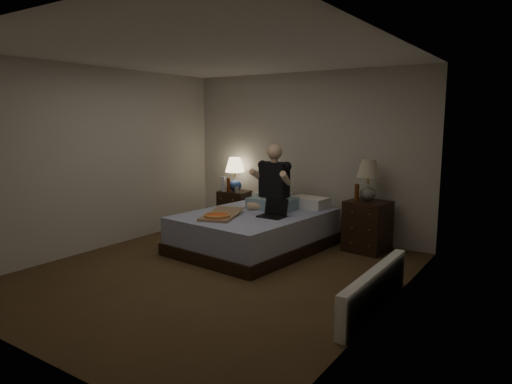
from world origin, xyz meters
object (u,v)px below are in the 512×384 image
Objects in this scene: pizza_box at (217,216)px; nightstand_right at (367,226)px; lamp_left at (235,174)px; person at (273,177)px; bed at (255,231)px; nightstand_left at (235,209)px; lamp_right at (368,180)px; water_bottle at (223,184)px; beer_bottle_left at (229,185)px; beer_bottle_right at (357,192)px; soda_can at (236,190)px; laptop at (272,208)px; radiator at (374,290)px.

nightstand_right is at bearing 24.32° from pizza_box.
person reaches higher than lamp_left.
nightstand_left is (-1.02, 0.92, 0.05)m from bed.
lamp_right is 2.46m from water_bottle.
beer_bottle_left is 0.30× the size of pizza_box.
water_bottle is at bearing 151.52° from bed.
lamp_right is 1.33m from person.
person is at bearing -32.41° from nightstand_left.
soda_can is at bearing 178.21° from beer_bottle_right.
person is 1.22× the size of pizza_box.
water_bottle reaches higher than laptop.
nightstand_right is at bearing -0.67° from beer_bottle_left.
nightstand_right is at bearing -3.92° from lamp_left.
bed is 8.92× the size of beer_bottle_left.
lamp_left reaches higher than beer_bottle_left.
laptop is (-0.96, -0.95, -0.34)m from lamp_right.
beer_bottle_left is at bearing -172.70° from nightstand_right.
person reaches higher than beer_bottle_right.
laptop is at bearing -37.27° from lamp_left.
soda_can is at bearing 144.96° from laptop.
soda_can is 0.43× the size of beer_bottle_left.
nightstand_left is 0.44m from beer_bottle_left.
beer_bottle_left is at bearing 177.67° from beer_bottle_right.
lamp_right is at bearing 1.06° from beer_bottle_left.
lamp_right is 2.23m from radiator.
pizza_box is at bearing -61.22° from lamp_left.
beer_bottle_left is at bearing 149.04° from radiator.
bed is 2.70× the size of pizza_box.
person is (-1.25, -0.45, 0.00)m from lamp_right.
beer_bottle_left is 1.66m from laptop.
bed is 2.21× the size of person.
beer_bottle_left is (0.10, 0.01, -0.01)m from water_bottle.
water_bottle is 0.27× the size of person.
radiator is (0.90, -1.80, -0.61)m from beer_bottle_right.
nightstand_right is at bearing 34.97° from bed.
beer_bottle_right reaches higher than laptop.
nightstand_left is 3.72m from radiator.
beer_bottle_left is at bearing 104.06° from pizza_box.
beer_bottle_right reaches higher than nightstand_left.
laptop is at bearing -30.79° from water_bottle.
nightstand_right is at bearing 112.18° from radiator.
person is 1.11m from pizza_box.
soda_can is 0.19m from beer_bottle_left.
soda_can reaches higher than nightstand_right.
nightstand_right is 1.24× the size of lamp_right.
person reaches higher than soda_can.
lamp_left is 3.78m from radiator.
soda_can is (0.15, -0.16, -0.23)m from lamp_left.
beer_bottle_left reaches higher than bed.
person is 2.65m from radiator.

